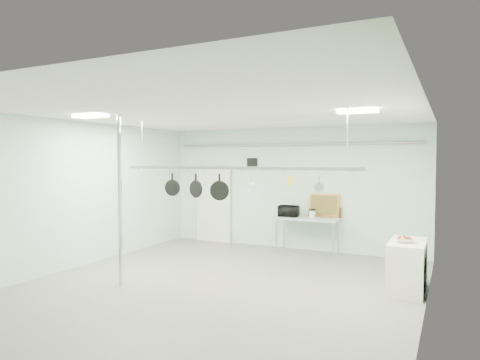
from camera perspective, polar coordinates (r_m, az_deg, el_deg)
The scene contains 25 objects.
floor at distance 8.07m, azimuth -3.31°, elevation -14.23°, with size 8.00×8.00×0.00m, color gray.
ceiling at distance 7.76m, azimuth -3.37°, elevation 8.92°, with size 7.00×8.00×0.02m, color silver.
back_wall at distance 11.38m, azimuth 6.69°, elevation -1.09°, with size 7.00×0.02×3.20m, color silver.
right_wall at distance 6.75m, azimuth 23.40°, elevation -3.90°, with size 0.02×8.00×3.20m, color silver.
door at distance 12.35m, azimuth -3.51°, elevation -3.34°, with size 1.10×0.10×2.20m, color silver.
wall_vent at distance 11.75m, azimuth 1.62°, elevation 2.22°, with size 0.30×0.04×0.30m, color black.
conduit_pipe at distance 11.28m, azimuth 6.57°, elevation 4.72°, with size 0.07×0.07×6.60m, color gray.
chrome_pole at distance 8.27m, azimuth -15.74°, elevation -2.60°, with size 0.08×0.08×3.20m, color silver.
prep_table at distance 10.90m, azimuth 8.96°, elevation -5.33°, with size 1.60×0.70×0.91m.
side_cabinet at distance 8.35m, azimuth 21.40°, elevation -10.64°, with size 0.60×1.20×0.90m, color white.
pot_rack at distance 7.89m, azimuth -1.01°, elevation 1.83°, with size 4.80×0.06×1.00m.
light_panel_left at distance 8.48m, azimuth -19.32°, elevation 8.04°, with size 0.65×0.30×0.05m, color white.
light_panel_right at distance 7.48m, azimuth 15.41°, elevation 8.83°, with size 0.65×0.30×0.05m, color white.
microwave at distance 11.01m, azimuth 6.52°, elevation -4.13°, with size 0.50×0.34×0.28m, color black.
coffee_canister at distance 10.81m, azimuth 9.59°, elevation -4.51°, with size 0.15×0.15×0.18m, color silver.
painting_large at distance 11.05m, azimuth 11.15°, elevation -3.34°, with size 0.78×0.05×0.58m, color #BC7632.
painting_small at distance 10.99m, azimuth 12.59°, elevation -4.25°, with size 0.30×0.04×0.25m, color #372613.
fruit_bowl at distance 8.10m, azimuth 21.07°, elevation -7.49°, with size 0.33×0.33×0.08m, color silver.
skillet_left at distance 8.61m, azimuth -9.02°, elevation -0.56°, with size 0.32×0.06×0.44m, color black, non-canonical shape.
skillet_mid at distance 8.30m, azimuth -5.91°, elevation -0.72°, with size 0.34×0.06×0.46m, color black, non-canonical shape.
skillet_right at distance 8.03m, azimuth -2.76°, elevation -0.98°, with size 0.37×0.06×0.50m, color black, non-canonical shape.
whisk at distance 7.73m, azimuth 1.50°, elevation -0.55°, with size 0.18×0.18×0.35m, color #BABBBF, non-canonical shape.
grater at distance 7.45m, azimuth 6.57°, elevation -0.12°, with size 0.08×0.02×0.20m, color gold, non-canonical shape.
saucepan at distance 7.29m, azimuth 10.50°, elevation -0.43°, with size 0.15×0.08×0.26m, color #B8B9BD, non-canonical shape.
fruit_cluster at distance 8.09m, azimuth 21.08°, elevation -7.21°, with size 0.24×0.24×0.09m, color #B21C10, non-canonical shape.
Camera 1 is at (3.84, -6.70, 2.35)m, focal length 32.00 mm.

